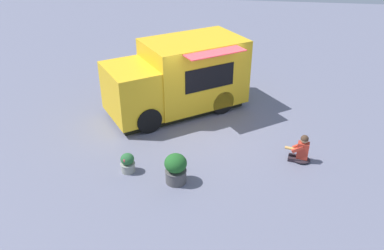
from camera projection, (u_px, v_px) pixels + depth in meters
ground_plane at (207, 125)px, 13.43m from camera, size 40.00×40.00×0.00m
food_truck at (179, 79)px, 13.89m from camera, size 5.15×4.61×2.51m
person_customer at (301, 151)px, 11.40m from camera, size 0.80×0.52×0.87m
planter_flowering_near at (176, 168)px, 10.49m from camera, size 0.60×0.60×0.86m
planter_flowering_far at (128, 163)px, 10.98m from camera, size 0.41×0.41×0.58m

